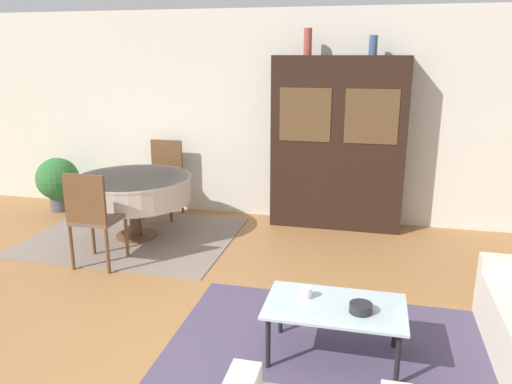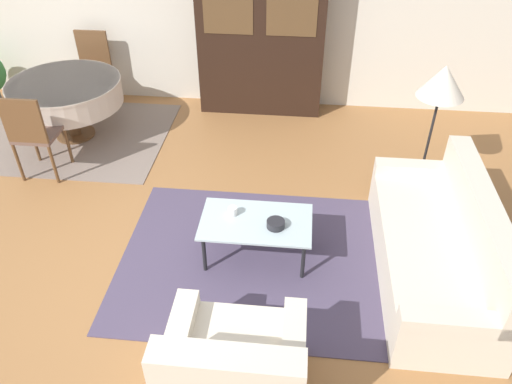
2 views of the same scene
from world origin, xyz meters
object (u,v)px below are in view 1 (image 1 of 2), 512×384
object	(u,v)px
bowl	(361,308)
potted_plant	(58,180)
display_cabinet	(338,144)
cup	(306,292)
vase_tall	(308,42)
vase_short	(373,45)
dining_chair_near	(93,214)
dining_table	(133,189)
dining_chair_far	(164,173)
coffee_table	(335,310)

from	to	relation	value
bowl	potted_plant	world-z (taller)	potted_plant
display_cabinet	cup	xyz separation A→B (m)	(0.02, -2.87, -0.60)
vase_tall	vase_short	size ratio (longest dim) A/B	1.38
dining_chair_near	vase_short	bearing A→B (deg)	35.50
vase_tall	cup	bearing A→B (deg)	-81.60
display_cabinet	dining_chair_near	size ratio (longest dim) A/B	2.11
dining_table	cup	xyz separation A→B (m)	(2.32, -1.88, -0.14)
dining_chair_near	dining_chair_far	bearing A→B (deg)	90.00
potted_plant	cup	bearing A→B (deg)	-34.23
cup	dining_table	bearing A→B (deg)	140.97
bowl	potted_plant	xyz separation A→B (m)	(-4.25, 2.75, -0.02)
dining_table	potted_plant	distance (m)	1.72
dining_chair_near	bowl	world-z (taller)	dining_chair_near
vase_tall	potted_plant	world-z (taller)	vase_tall
dining_chair_far	vase_tall	world-z (taller)	vase_tall
dining_chair_far	potted_plant	bearing A→B (deg)	5.73
dining_chair_far	vase_short	bearing A→B (deg)	-177.89
coffee_table	display_cabinet	distance (m)	3.03
dining_chair_near	bowl	size ratio (longest dim) A/B	6.33
coffee_table	display_cabinet	bearing A→B (deg)	94.59
coffee_table	cup	xyz separation A→B (m)	(-0.22, 0.07, 0.08)
dining_chair_near	dining_table	bearing A→B (deg)	90.00
vase_tall	vase_short	xyz separation A→B (m)	(0.77, -0.00, -0.04)
vase_tall	dining_table	bearing A→B (deg)	-152.22
vase_short	vase_tall	bearing A→B (deg)	180.00
display_cabinet	vase_short	distance (m)	1.23
coffee_table	potted_plant	bearing A→B (deg)	146.53
display_cabinet	vase_short	bearing A→B (deg)	0.15
dining_chair_near	potted_plant	bearing A→B (deg)	133.11
cup	bowl	xyz separation A→B (m)	(0.40, -0.13, -0.01)
vase_short	cup	bearing A→B (deg)	-96.76
vase_short	dining_chair_far	bearing A→B (deg)	-177.89
dining_table	vase_tall	xyz separation A→B (m)	(1.89, 1.00, 1.68)
display_cabinet	dining_table	bearing A→B (deg)	-156.58
bowl	potted_plant	size ratio (longest dim) A/B	0.21
coffee_table	potted_plant	world-z (taller)	potted_plant
dining_table	bowl	size ratio (longest dim) A/B	8.46
dining_chair_far	potted_plant	world-z (taller)	dining_chair_far
vase_tall	vase_short	distance (m)	0.77
vase_short	potted_plant	distance (m)	4.58
dining_chair_far	dining_chair_near	bearing A→B (deg)	90.00
vase_tall	potted_plant	size ratio (longest dim) A/B	0.41
coffee_table	vase_tall	xyz separation A→B (m)	(-0.64, 2.95, 1.90)
cup	vase_tall	xyz separation A→B (m)	(-0.42, 2.87, 1.82)
coffee_table	dining_table	xyz separation A→B (m)	(-2.54, 1.95, 0.22)
vase_short	potted_plant	xyz separation A→B (m)	(-4.20, -0.25, -1.81)
dining_table	vase_tall	world-z (taller)	vase_tall
cup	coffee_table	bearing A→B (deg)	-17.91
display_cabinet	bowl	xyz separation A→B (m)	(0.42, -3.00, -0.61)
coffee_table	bowl	bearing A→B (deg)	-18.22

